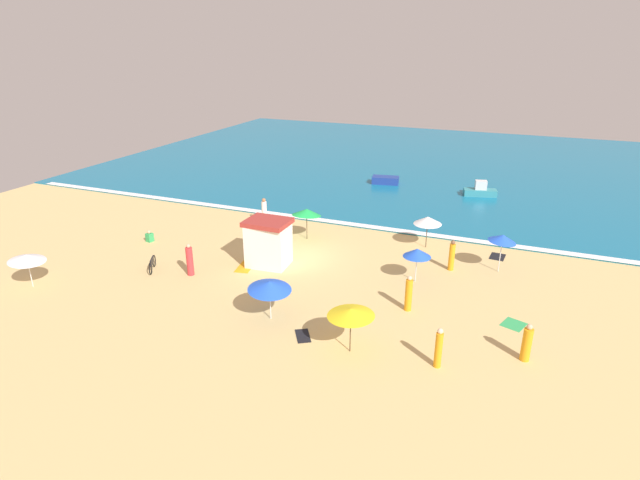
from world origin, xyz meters
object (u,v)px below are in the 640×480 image
beachgoer_2 (527,344)px  small_boat_0 (385,180)px  beach_umbrella_2 (351,312)px  beach_umbrella_5 (307,212)px  beach_umbrella_6 (27,258)px  small_boat_1 (480,191)px  beachgoer_5 (452,256)px  beach_umbrella_0 (417,253)px  beachgoer_3 (409,294)px  beach_umbrella_4 (270,285)px  beachgoer_0 (150,237)px  beach_umbrella_3 (503,238)px  beachgoer_4 (264,212)px  parked_bicycle (152,264)px  lifeguard_cabana (268,242)px  beachgoer_1 (439,349)px  beachgoer_6 (190,261)px  beach_umbrella_1 (428,220)px

beachgoer_2 → small_boat_0: (-12.92, 24.68, -0.36)m
beach_umbrella_2 → beachgoer_2: beach_umbrella_2 is taller
beach_umbrella_2 → beach_umbrella_5: size_ratio=1.22×
beach_umbrella_6 → small_boat_1: bearing=52.3°
beachgoer_5 → small_boat_1: (-0.06, 15.95, -0.35)m
beach_umbrella_0 → beachgoer_3: size_ratio=1.17×
beachgoer_2 → beachgoer_5: bearing=118.5°
beach_umbrella_4 → beachgoer_0: 13.60m
beach_umbrella_4 → small_boat_0: (-1.42, 25.68, -1.35)m
beach_umbrella_6 → beachgoer_0: beach_umbrella_6 is taller
small_boat_0 → small_boat_1: 8.55m
beach_umbrella_3 → beach_umbrella_4: 13.85m
beachgoer_3 → small_boat_0: (-7.36, 22.34, -0.44)m
beach_umbrella_5 → beach_umbrella_3: bearing=-2.5°
beach_umbrella_3 → beachgoer_4: 16.64m
parked_bicycle → beachgoer_2: size_ratio=0.94×
lifeguard_cabana → beach_umbrella_2: 10.13m
beach_umbrella_5 → small_boat_1: size_ratio=0.78×
lifeguard_cabana → small_boat_0: 20.14m
beach_umbrella_2 → beachgoer_3: 4.86m
beachgoer_5 → beach_umbrella_4: bearing=-128.5°
beachgoer_2 → lifeguard_cabana: bearing=162.3°
beach_umbrella_2 → beachgoer_2: (7.04, 2.18, -1.12)m
parked_bicycle → small_boat_1: small_boat_1 is taller
small_boat_1 → small_boat_0: bearing=175.1°
beachgoer_2 → beachgoer_5: size_ratio=0.93×
small_boat_1 → beach_umbrella_0: bearing=-94.7°
beachgoer_1 → beachgoer_3: 4.76m
beach_umbrella_0 → beach_umbrella_3: 5.24m
beach_umbrella_4 → beachgoer_1: size_ratio=1.61×
beachgoer_4 → beachgoer_6: bearing=-88.9°
lifeguard_cabana → beachgoer_5: bearing=18.3°
beach_umbrella_5 → beachgoer_4: beach_umbrella_5 is taller
beach_umbrella_2 → beach_umbrella_3: size_ratio=1.17×
beachgoer_1 → beachgoer_3: (-2.23, 4.21, 0.01)m
lifeguard_cabana → small_boat_0: size_ratio=1.10×
beachgoer_5 → beachgoer_4: bearing=167.9°
beachgoer_1 → beach_umbrella_0: bearing=108.9°
beachgoer_2 → beachgoer_6: (-18.02, 1.66, 0.09)m
beach_umbrella_0 → small_boat_0: size_ratio=0.85×
lifeguard_cabana → small_boat_1: 21.83m
beachgoer_0 → small_boat_1: 27.04m
beach_umbrella_0 → beachgoer_4: beach_umbrella_0 is taller
beachgoer_2 → beachgoer_3: beachgoer_3 is taller
beachgoer_5 → beachgoer_1: bearing=-84.2°
beachgoer_2 → beachgoer_0: bearing=168.2°
beach_umbrella_1 → beach_umbrella_5: 7.89m
lifeguard_cabana → beach_umbrella_1: bearing=37.7°
beach_umbrella_4 → beachgoer_4: size_ratio=1.49×
small_boat_1 → beach_umbrella_1: bearing=-98.6°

